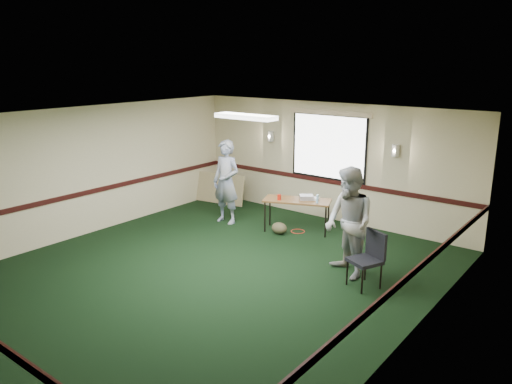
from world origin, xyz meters
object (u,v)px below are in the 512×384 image
Objects in this scene: person_right at (349,223)px; folding_table at (297,202)px; projector at (306,197)px; conference_chair at (369,255)px; person_left at (226,182)px.

folding_table is at bearing 175.75° from person_right.
folding_table is 2.41m from person_right.
folding_table is 5.32× the size of projector.
person_left reaches higher than conference_chair.
folding_table is at bearing 171.71° from conference_chair.
conference_chair is 0.49× the size of person_right.
projector is at bearing 21.15° from folding_table.
projector is 0.15× the size of person_left.
conference_chair is 0.64m from person_right.
person_right is at bearing -16.06° from person_left.
conference_chair is (2.28, -1.68, -0.21)m from projector.
projector is at bearing 170.99° from person_right.
person_left is (-4.03, 1.08, 0.40)m from conference_chair.
projector is 2.84m from conference_chair.
person_left is (-1.75, -0.60, 0.19)m from projector.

